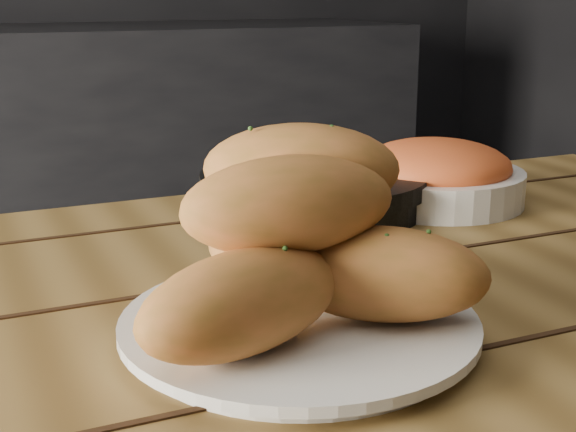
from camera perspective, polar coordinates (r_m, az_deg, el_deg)
The scene contains 4 objects.
plate at distance 0.60m, azimuth 0.79°, elevation -7.93°, with size 0.26×0.26×0.02m.
bread_rolls at distance 0.58m, azimuth 0.54°, elevation -1.73°, with size 0.28×0.23×0.14m.
skillet at distance 0.94m, azimuth 1.95°, elevation 1.85°, with size 0.40×0.27×0.05m.
bowl at distance 0.99m, azimuth 10.45°, elevation 2.88°, with size 0.21×0.21×0.08m.
Camera 1 is at (0.09, -0.60, 1.00)m, focal length 50.00 mm.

